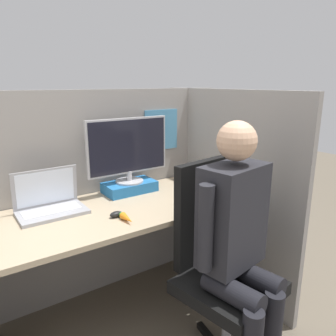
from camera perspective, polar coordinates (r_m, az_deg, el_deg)
The scene contains 11 objects.
cubicle_panel_back at distance 2.36m, azimuth -12.55°, elevation -4.63°, with size 2.10×0.05×1.45m.
cubicle_panel_right at distance 2.44m, azimuth 9.81°, elevation -3.90°, with size 0.04×1.34×1.45m.
desk at distance 2.10m, azimuth -8.40°, elevation -11.39°, with size 1.60×0.70×0.76m.
paper_box at distance 2.29m, azimuth -6.70°, elevation -3.28°, with size 0.35×0.20×0.07m.
monitor at distance 2.22m, azimuth -6.95°, elevation 3.35°, with size 0.59×0.19×0.44m.
laptop at distance 2.04m, azimuth -19.81°, elevation -6.01°, with size 0.38×0.24×0.25m.
mouse at distance 1.89m, azimuth -9.03°, elevation -7.97°, with size 0.07×0.04×0.03m.
stapler at distance 2.47m, azimuth 4.73°, elevation -2.24°, with size 0.04×0.16×0.04m.
carrot_toy at distance 1.82m, azimuth -7.15°, elevation -8.72°, with size 0.04×0.13×0.04m.
office_chair at distance 1.87m, azimuth 8.65°, elevation -15.61°, with size 0.54×0.58×1.09m.
person at distance 1.65m, azimuth 12.19°, elevation -11.56°, with size 0.47×0.45×1.33m.
Camera 1 is at (-0.82, -1.36, 1.50)m, focal length 35.00 mm.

